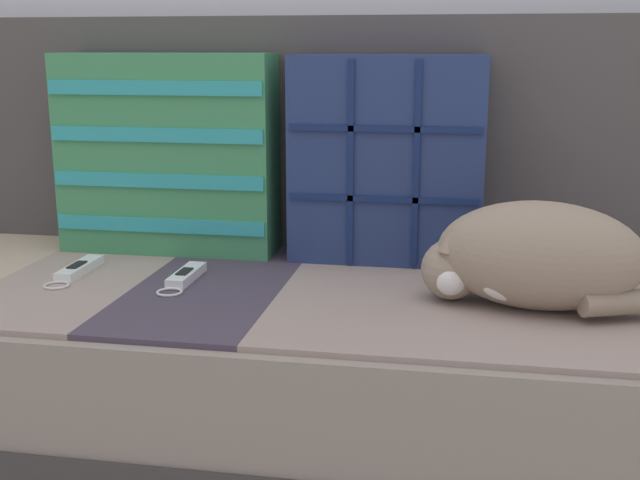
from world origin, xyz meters
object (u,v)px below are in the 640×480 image
object	(u,v)px
sleeping_cat	(530,258)
game_remote_far	(185,276)
game_remote_near	(78,269)
couch	(224,365)
throw_pillow_quilted	(387,160)
throw_pillow_striped	(168,154)

from	to	relation	value
sleeping_cat	game_remote_far	bearing A→B (deg)	175.58
sleeping_cat	game_remote_near	bearing A→B (deg)	176.13
couch	throw_pillow_quilted	size ratio (longest dim) A/B	4.85
game_remote_near	couch	bearing A→B (deg)	7.56
game_remote_near	throw_pillow_striped	bearing A→B (deg)	62.81
throw_pillow_quilted	game_remote_near	xyz separation A→B (m)	(-0.59, -0.22, -0.20)
sleeping_cat	game_remote_far	xyz separation A→B (m)	(-0.64, 0.05, -0.08)
throw_pillow_quilted	sleeping_cat	xyz separation A→B (m)	(0.28, -0.28, -0.12)
couch	throw_pillow_quilted	bearing A→B (deg)	30.98
couch	throw_pillow_striped	size ratio (longest dim) A/B	4.37
throw_pillow_striped	sleeping_cat	world-z (taller)	throw_pillow_striped
sleeping_cat	game_remote_near	xyz separation A→B (m)	(-0.87, 0.06, -0.08)
throw_pillow_striped	game_remote_near	distance (m)	0.32
throw_pillow_quilted	couch	bearing A→B (deg)	-149.02
couch	sleeping_cat	distance (m)	0.65
game_remote_near	game_remote_far	bearing A→B (deg)	-2.33
throw_pillow_quilted	sleeping_cat	bearing A→B (deg)	-45.39
throw_pillow_striped	sleeping_cat	size ratio (longest dim) A/B	1.12
throw_pillow_striped	game_remote_near	xyz separation A→B (m)	(-0.11, -0.22, -0.21)
game_remote_far	sleeping_cat	bearing A→B (deg)	-4.42
throw_pillow_quilted	throw_pillow_striped	size ratio (longest dim) A/B	0.90
throw_pillow_striped	couch	bearing A→B (deg)	-46.90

